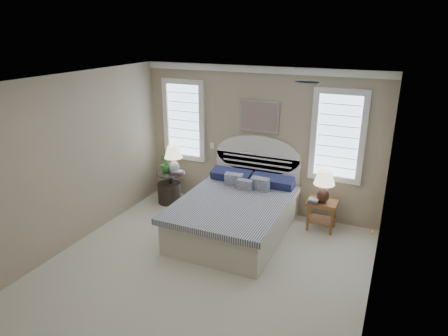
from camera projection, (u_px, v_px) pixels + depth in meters
floor at (197, 277)px, 5.63m from camera, size 4.50×5.00×0.01m
ceiling at (192, 84)px, 4.72m from camera, size 4.50×5.00×0.01m
wall_back at (259, 141)px, 7.32m from camera, size 4.50×0.02×2.70m
wall_left at (64, 165)px, 6.05m from camera, size 0.02×5.00×2.70m
wall_right at (378, 222)px, 4.31m from camera, size 0.02×5.00×2.70m
crown_molding at (260, 69)px, 6.86m from camera, size 4.50×0.08×0.12m
hvac_vent at (308, 83)px, 4.95m from camera, size 0.30×0.20×0.02m
switch_plate at (212, 146)px, 7.74m from camera, size 0.08×0.01×0.12m
window_left at (184, 120)px, 7.82m from camera, size 0.90×0.06×1.60m
window_right at (338, 136)px, 6.68m from camera, size 0.90×0.06×1.60m
painting at (259, 116)px, 7.13m from camera, size 0.74×0.04×0.58m
closet_door at (382, 194)px, 5.40m from camera, size 0.02×1.80×2.40m
bed at (237, 211)px, 6.75m from camera, size 1.72×2.28×1.47m
side_table_left at (171, 184)px, 7.90m from camera, size 0.56×0.56×0.63m
nightstand_right at (322, 209)px, 6.84m from camera, size 0.50×0.40×0.53m
floor_pot at (169, 193)px, 7.96m from camera, size 0.54×0.54×0.41m
lamp_left at (174, 157)px, 7.65m from camera, size 0.36×0.36×0.57m
lamp_right at (324, 183)px, 6.63m from camera, size 0.35×0.35×0.57m
potted_plant at (166, 163)px, 7.76m from camera, size 0.30×0.30×0.40m
books_left at (178, 173)px, 7.70m from camera, size 0.23×0.19×0.08m
books_right at (313, 201)px, 6.71m from camera, size 0.19×0.14×0.07m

